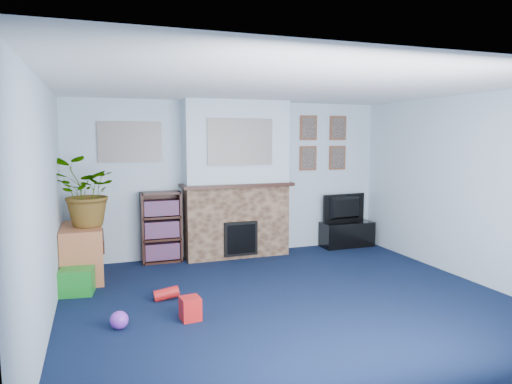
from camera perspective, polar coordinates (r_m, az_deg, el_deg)
name	(u,v)px	position (r m, az deg, el deg)	size (l,w,h in m)	color
floor	(289,299)	(5.38, 4.12, -13.25)	(5.00, 4.50, 0.01)	#0D1833
ceiling	(291,86)	(5.08, 4.36, 13.07)	(5.00, 4.50, 0.01)	white
wall_back	(233,179)	(7.20, -2.94, 1.69)	(5.00, 0.04, 2.40)	silver
wall_front	(428,237)	(3.19, 20.67, -5.34)	(5.00, 0.04, 2.40)	silver
wall_left	(44,207)	(4.70, -24.96, -1.73)	(0.04, 4.50, 2.40)	silver
wall_right	(467,188)	(6.51, 24.86, 0.51)	(0.04, 4.50, 2.40)	silver
chimney_breast	(236,181)	(7.01, -2.46, 1.42)	(1.72, 0.50, 2.40)	brown
collage_main	(240,142)	(6.78, -1.97, 6.28)	(1.00, 0.03, 0.68)	gray
collage_left	(130,142)	(6.88, -15.48, 6.05)	(0.90, 0.03, 0.58)	gray
portrait_tl	(308,128)	(7.63, 6.57, 7.96)	(0.30, 0.03, 0.40)	brown
portrait_tr	(338,128)	(7.88, 10.21, 7.87)	(0.30, 0.03, 0.40)	brown
portrait_bl	(308,158)	(7.63, 6.52, 4.21)	(0.30, 0.03, 0.40)	brown
portrait_br	(337,158)	(7.89, 10.13, 4.23)	(0.30, 0.03, 0.40)	brown
tv_stand	(347,233)	(7.93, 11.28, -5.08)	(0.89, 0.37, 0.42)	black
television	(347,208)	(7.87, 11.28, -2.00)	(0.81, 0.11, 0.47)	black
bookshelf	(161,229)	(6.93, -11.76, -4.50)	(0.58, 0.28, 1.05)	black
sideboard	(82,253)	(6.42, -20.87, -7.09)	(0.50, 0.91, 0.70)	#B7643A
potted_plant	(84,192)	(6.23, -20.74, 0.00)	(0.81, 0.70, 0.90)	#26661E
mantel_clock	(230,179)	(6.93, -3.28, 1.65)	(0.11, 0.06, 0.15)	gold
mantel_candle	(258,177)	(7.07, 0.25, 1.85)	(0.06, 0.06, 0.18)	#B2BFC6
mantel_teddy	(205,180)	(6.83, -6.40, 1.50)	(0.13, 0.13, 0.13)	gray
mantel_can	(276,178)	(7.18, 2.57, 1.76)	(0.06, 0.06, 0.13)	red
green_crate	(77,283)	(5.89, -21.52, -10.49)	(0.38, 0.31, 0.31)	#198C26
toy_ball	(119,320)	(4.77, -16.73, -15.06)	(0.18, 0.18, 0.18)	purple
toy_block	(190,309)	(4.84, -8.21, -14.29)	(0.19, 0.19, 0.24)	red
toy_tube	(166,294)	(5.44, -11.13, -12.37)	(0.13, 0.13, 0.28)	red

